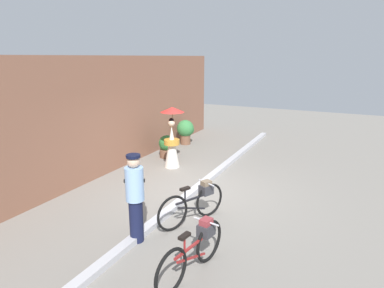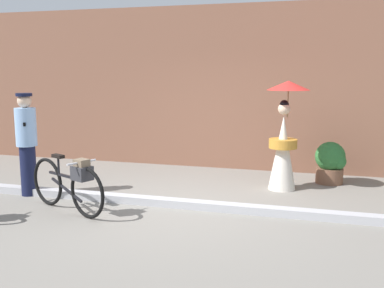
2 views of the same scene
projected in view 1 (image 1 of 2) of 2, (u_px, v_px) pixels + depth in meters
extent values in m
plane|color=gray|center=(196.00, 191.00, 8.54)|extent=(30.00, 30.00, 0.00)
cube|color=brown|center=(98.00, 117.00, 9.45)|extent=(14.00, 0.40, 3.43)
cube|color=#B2B2B7|center=(196.00, 189.00, 8.53)|extent=(14.00, 0.20, 0.12)
torus|color=black|center=(209.00, 241.00, 5.56)|extent=(0.73, 0.17, 0.73)
torus|color=black|center=(171.00, 272.00, 4.76)|extent=(0.73, 0.17, 0.73)
cube|color=maroon|center=(192.00, 246.00, 5.12)|extent=(0.85, 0.18, 0.04)
cube|color=maroon|center=(192.00, 258.00, 5.17)|extent=(0.74, 0.15, 0.27)
cylinder|color=maroon|center=(185.00, 245.00, 4.94)|extent=(0.03, 0.03, 0.30)
cube|color=black|center=(184.00, 236.00, 4.90)|extent=(0.23, 0.12, 0.05)
cylinder|color=silver|center=(206.00, 222.00, 5.37)|extent=(0.11, 0.48, 0.03)
cube|color=#333338|center=(206.00, 230.00, 5.41)|extent=(0.29, 0.26, 0.20)
cube|color=maroon|center=(206.00, 223.00, 5.38)|extent=(0.22, 0.19, 0.14)
torus|color=black|center=(209.00, 200.00, 7.14)|extent=(0.70, 0.35, 0.75)
torus|color=black|center=(173.00, 213.00, 6.53)|extent=(0.70, 0.35, 0.75)
cube|color=black|center=(192.00, 199.00, 6.79)|extent=(0.78, 0.37, 0.04)
cube|color=black|center=(192.00, 208.00, 6.84)|extent=(0.68, 0.33, 0.26)
cylinder|color=black|center=(185.00, 196.00, 6.65)|extent=(0.03, 0.03, 0.31)
cube|color=black|center=(185.00, 189.00, 6.61)|extent=(0.24, 0.17, 0.05)
cylinder|color=silver|center=(206.00, 183.00, 6.97)|extent=(0.22, 0.45, 0.03)
cube|color=#333338|center=(206.00, 190.00, 7.01)|extent=(0.33, 0.31, 0.20)
cube|color=#72604C|center=(206.00, 184.00, 6.97)|extent=(0.25, 0.23, 0.14)
cylinder|color=#141938|center=(136.00, 221.00, 6.14)|extent=(0.26, 0.26, 0.84)
cylinder|color=#8CB2E0|center=(135.00, 184.00, 5.94)|extent=(0.34, 0.34, 0.63)
sphere|color=#D8B293|center=(133.00, 162.00, 5.83)|extent=(0.23, 0.23, 0.23)
cylinder|color=black|center=(133.00, 156.00, 5.81)|extent=(0.26, 0.26, 0.05)
cube|color=black|center=(134.00, 181.00, 5.93)|extent=(0.23, 0.35, 0.06)
cone|color=silver|center=(172.00, 147.00, 10.27)|extent=(0.48, 0.48, 1.32)
cylinder|color=#C1842D|center=(172.00, 142.00, 10.22)|extent=(0.49, 0.49, 0.16)
sphere|color=beige|center=(171.00, 123.00, 10.07)|extent=(0.21, 0.21, 0.21)
sphere|color=black|center=(171.00, 120.00, 10.05)|extent=(0.16, 0.16, 0.16)
cylinder|color=olive|center=(172.00, 118.00, 10.09)|extent=(0.02, 0.02, 0.55)
cone|color=red|center=(172.00, 110.00, 10.01)|extent=(0.74, 0.74, 0.16)
cylinder|color=brown|center=(185.00, 140.00, 13.10)|extent=(0.40, 0.40, 0.37)
sphere|color=#387F42|center=(185.00, 128.00, 12.99)|extent=(0.68, 0.68, 0.68)
sphere|color=#387F42|center=(190.00, 130.00, 13.11)|extent=(0.37, 0.37, 0.37)
cylinder|color=brown|center=(167.00, 153.00, 11.40)|extent=(0.50, 0.50, 0.29)
sphere|color=#2D6B33|center=(167.00, 143.00, 11.30)|extent=(0.55, 0.55, 0.55)
sphere|color=#2D6B33|center=(171.00, 144.00, 11.41)|extent=(0.30, 0.30, 0.30)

